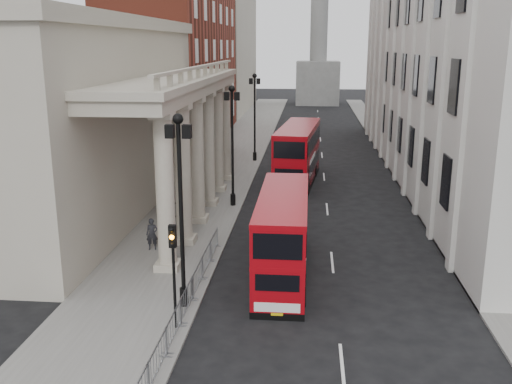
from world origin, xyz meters
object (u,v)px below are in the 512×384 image
monument_column (319,17)px  pedestrian_c (200,201)px  bus_near (283,234)px  bus_far (298,153)px  pedestrian_a (152,234)px  lamp_post_mid (232,138)px  lamp_post_south (181,199)px  pedestrian_b (178,203)px  lamp_post_north (255,111)px  traffic_light (173,257)px

monument_column → pedestrian_c: (-8.52, -74.34, -14.96)m
bus_near → pedestrian_c: 11.48m
bus_near → bus_far: 19.62m
bus_far → pedestrian_a: 18.55m
bus_far → pedestrian_c: size_ratio=6.18×
lamp_post_mid → bus_near: 13.03m
monument_column → pedestrian_a: (-9.83, -81.31, -14.98)m
lamp_post_mid → bus_near: size_ratio=0.87×
bus_near → pedestrian_c: bearing=121.6°
lamp_post_south → pedestrian_b: size_ratio=4.66×
monument_column → pedestrian_c: size_ratio=30.05×
bus_far → pedestrian_b: 13.13m
pedestrian_b → pedestrian_c: (1.26, 0.75, 0.01)m
lamp_post_north → bus_far: size_ratio=0.75×
traffic_light → pedestrian_b: bearing=102.4°
traffic_light → pedestrian_c: size_ratio=2.38×
bus_near → pedestrian_b: (-7.27, 8.97, -1.15)m
monument_column → traffic_light: 91.17m
lamp_post_south → pedestrian_c: lamp_post_south is taller
lamp_post_north → pedestrian_c: 18.85m
traffic_light → pedestrian_a: bearing=110.9°
monument_column → bus_near: monument_column is taller
lamp_post_mid → bus_far: lamp_post_mid is taller
lamp_post_south → bus_far: (4.35, 23.56, -2.44)m
pedestrian_a → lamp_post_south: bearing=-76.4°
pedestrian_b → pedestrian_c: pedestrian_c is taller
lamp_post_south → lamp_post_mid: bearing=90.0°
lamp_post_south → pedestrian_a: bearing=115.8°
lamp_post_north → bus_near: 28.49m
lamp_post_south → traffic_light: lamp_post_south is taller
lamp_post_south → traffic_light: 2.71m
bus_near → bus_far: size_ratio=0.86×
lamp_post_mid → pedestrian_b: (-3.19, -3.10, -3.90)m
lamp_post_south → lamp_post_mid: same height
lamp_post_mid → lamp_post_south: bearing=-90.0°
monument_column → bus_far: (-2.25, -64.44, -13.51)m
lamp_post_south → traffic_light: (0.10, -2.02, -1.80)m
lamp_post_south → bus_near: bearing=44.0°
bus_far → pedestrian_a: (-7.59, -16.87, -1.47)m
pedestrian_a → pedestrian_b: size_ratio=0.99×
lamp_post_mid → pedestrian_c: 4.93m
lamp_post_mid → bus_far: size_ratio=0.75×
monument_column → traffic_light: monument_column is taller
lamp_post_north → bus_near: lamp_post_north is taller
pedestrian_b → traffic_light: bearing=69.8°
monument_column → pedestrian_a: monument_column is taller
monument_column → pedestrian_c: bearing=-96.5°
monument_column → pedestrian_b: bearing=-97.4°
pedestrian_a → pedestrian_c: (1.31, 6.97, 0.02)m
lamp_post_mid → bus_far: (4.35, 7.56, -2.44)m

